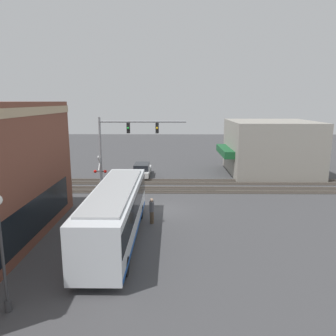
% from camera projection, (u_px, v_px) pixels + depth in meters
% --- Properties ---
extents(ground_plane, '(120.00, 120.00, 0.00)m').
position_uv_depth(ground_plane, '(164.00, 210.00, 25.76)').
color(ground_plane, '#424244').
extents(shop_building, '(9.85, 10.77, 6.16)m').
position_uv_depth(shop_building, '(270.00, 147.00, 38.77)').
color(shop_building, gray).
rests_on(shop_building, ground).
extents(city_bus, '(12.01, 2.59, 3.35)m').
position_uv_depth(city_bus, '(116.00, 212.00, 19.86)').
color(city_bus, silver).
rests_on(city_bus, ground).
extents(traffic_signal_gantry, '(0.42, 7.61, 7.09)m').
position_uv_depth(traffic_signal_gantry, '(124.00, 139.00, 28.57)').
color(traffic_signal_gantry, gray).
rests_on(traffic_signal_gantry, ground).
extents(crossing_signal, '(1.41, 1.18, 3.81)m').
position_uv_depth(crossing_signal, '(100.00, 171.00, 29.10)').
color(crossing_signal, gray).
rests_on(crossing_signal, ground).
extents(streetlamp, '(0.44, 0.44, 4.96)m').
position_uv_depth(streetlamp, '(1.00, 244.00, 12.80)').
color(streetlamp, '#38383A').
rests_on(streetlamp, ground).
extents(rail_track_near, '(2.60, 60.00, 0.15)m').
position_uv_depth(rail_track_near, '(165.00, 190.00, 31.63)').
color(rail_track_near, '#332D28').
rests_on(rail_track_near, ground).
extents(rail_track_far, '(2.60, 60.00, 0.15)m').
position_uv_depth(rail_track_far, '(166.00, 182.00, 34.77)').
color(rail_track_far, '#332D28').
rests_on(rail_track_far, ground).
extents(parked_car_white, '(4.90, 1.82, 1.49)m').
position_uv_depth(parked_car_white, '(142.00, 170.00, 37.32)').
color(parked_car_white, silver).
rests_on(parked_car_white, ground).
extents(pedestrian_near_bus, '(0.34, 0.34, 1.83)m').
position_uv_depth(pedestrian_near_bus, '(152.00, 211.00, 22.82)').
color(pedestrian_near_bus, '#473828').
rests_on(pedestrian_near_bus, ground).
extents(pedestrian_at_crossing, '(0.34, 0.34, 1.66)m').
position_uv_depth(pedestrian_at_crossing, '(111.00, 186.00, 29.73)').
color(pedestrian_at_crossing, '#473828').
rests_on(pedestrian_at_crossing, ground).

